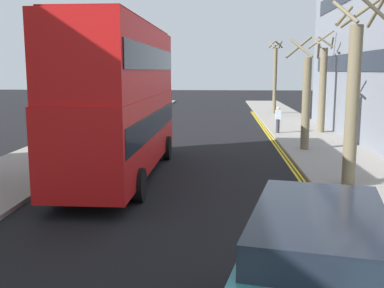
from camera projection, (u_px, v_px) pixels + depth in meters
The scene contains 10 objects.
sidewalk_right at pixel (348, 168), 18.28m from camera, with size 4.00×80.00×0.14m, color gray.
sidewalk_left at pixel (34, 164), 19.10m from camera, with size 4.00×80.00×0.14m, color gray.
kerb_line_outer at pixel (304, 181), 16.45m from camera, with size 0.10×56.00×0.01m, color yellow.
kerb_line_inner at pixel (300, 181), 16.46m from camera, with size 0.10×56.00×0.01m, color yellow.
double_decker_bus_away at pixel (122, 96), 16.75m from camera, with size 2.86×10.83×5.64m.
pedestrian_far at pixel (278, 119), 27.89m from camera, with size 0.34×0.22×1.62m.
street_tree_near at pixel (323, 87), 27.96m from camera, with size 1.61×1.48×6.31m.
street_tree_mid at pixel (353, 98), 14.87m from camera, with size 1.71×1.79×6.29m.
street_tree_far at pixel (306, 100), 21.89m from camera, with size 1.65×1.95×5.50m.
street_tree_distant at pixel (275, 77), 40.18m from camera, with size 1.27×1.28×6.41m.
Camera 1 is at (1.35, -2.25, 3.96)m, focal length 42.41 mm.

